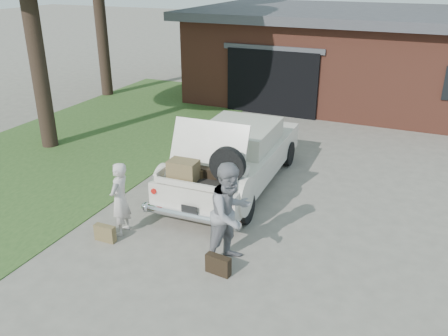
% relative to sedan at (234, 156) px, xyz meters
% --- Properties ---
extents(ground, '(90.00, 90.00, 0.00)m').
position_rel_sedan_xyz_m(ground, '(0.41, -2.12, -0.72)').
color(ground, gray).
rests_on(ground, ground).
extents(grass_strip, '(6.00, 16.00, 0.02)m').
position_rel_sedan_xyz_m(grass_strip, '(-5.09, 0.88, -0.71)').
color(grass_strip, '#2D4C1E').
rests_on(grass_strip, ground).
extents(house, '(12.80, 7.80, 3.30)m').
position_rel_sedan_xyz_m(house, '(1.39, 9.35, 0.95)').
color(house, brown).
rests_on(house, ground).
extents(sedan, '(2.06, 4.95, 1.95)m').
position_rel_sedan_xyz_m(sedan, '(0.00, 0.00, 0.00)').
color(sedan, silver).
rests_on(sedan, ground).
extents(woman_left, '(0.40, 0.56, 1.45)m').
position_rel_sedan_xyz_m(woman_left, '(-1.13, -2.88, 0.01)').
color(woman_left, beige).
rests_on(woman_left, ground).
extents(woman_right, '(0.99, 1.10, 1.84)m').
position_rel_sedan_xyz_m(woman_right, '(1.14, -2.90, 0.20)').
color(woman_right, gray).
rests_on(woman_right, ground).
extents(suitcase_left, '(0.42, 0.14, 0.32)m').
position_rel_sedan_xyz_m(suitcase_left, '(-1.26, -3.26, -0.56)').
color(suitcase_left, olive).
rests_on(suitcase_left, ground).
extents(suitcase_right, '(0.45, 0.19, 0.34)m').
position_rel_sedan_xyz_m(suitcase_right, '(1.11, -3.34, -0.55)').
color(suitcase_right, black).
rests_on(suitcase_right, ground).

